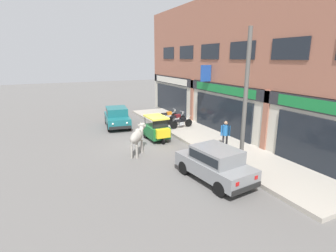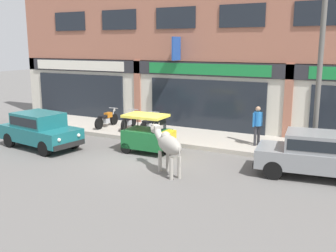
{
  "view_description": "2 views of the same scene",
  "coord_description": "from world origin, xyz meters",
  "px_view_note": "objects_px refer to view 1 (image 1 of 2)",
  "views": [
    {
      "loc": [
        13.88,
        -5.19,
        5.02
      ],
      "look_at": [
        0.86,
        1.0,
        1.26
      ],
      "focal_mm": 28.0,
      "sensor_mm": 36.0,
      "label": 1
    },
    {
      "loc": [
        7.03,
        -11.98,
        4.21
      ],
      "look_at": [
        0.23,
        1.0,
        1.15
      ],
      "focal_mm": 42.0,
      "sensor_mm": 36.0,
      "label": 2
    }
  ],
  "objects_px": {
    "motorcycle_1": "(176,119)",
    "pedestrian": "(225,132)",
    "auto_rickshaw": "(157,130)",
    "car_1": "(215,162)",
    "motorcycle_0": "(168,116)",
    "car_0": "(117,116)",
    "cow": "(137,137)",
    "motorcycle_2": "(181,122)",
    "utility_pole": "(245,102)"
  },
  "relations": [
    {
      "from": "car_0",
      "to": "motorcycle_1",
      "type": "relative_size",
      "value": 2.1
    },
    {
      "from": "motorcycle_0",
      "to": "cow",
      "type": "bearing_deg",
      "value": -37.93
    },
    {
      "from": "cow",
      "to": "auto_rickshaw",
      "type": "bearing_deg",
      "value": 133.99
    },
    {
      "from": "car_1",
      "to": "utility_pole",
      "type": "bearing_deg",
      "value": 97.85
    },
    {
      "from": "car_0",
      "to": "pedestrian",
      "type": "height_order",
      "value": "pedestrian"
    },
    {
      "from": "cow",
      "to": "pedestrian",
      "type": "height_order",
      "value": "pedestrian"
    },
    {
      "from": "auto_rickshaw",
      "to": "motorcycle_1",
      "type": "distance_m",
      "value": 3.83
    },
    {
      "from": "cow",
      "to": "pedestrian",
      "type": "xyz_separation_m",
      "value": [
        1.76,
        4.37,
        0.16
      ]
    },
    {
      "from": "car_0",
      "to": "motorcycle_0",
      "type": "xyz_separation_m",
      "value": [
        0.45,
        3.97,
        -0.25
      ]
    },
    {
      "from": "motorcycle_1",
      "to": "motorcycle_2",
      "type": "bearing_deg",
      "value": -9.8
    },
    {
      "from": "motorcycle_0",
      "to": "car_1",
      "type": "bearing_deg",
      "value": -14.37
    },
    {
      "from": "cow",
      "to": "motorcycle_2",
      "type": "height_order",
      "value": "cow"
    },
    {
      "from": "cow",
      "to": "car_0",
      "type": "distance_m",
      "value": 6.28
    },
    {
      "from": "motorcycle_1",
      "to": "pedestrian",
      "type": "bearing_deg",
      "value": -2.67
    },
    {
      "from": "motorcycle_0",
      "to": "motorcycle_1",
      "type": "xyz_separation_m",
      "value": [
        1.21,
        0.14,
        0.0
      ]
    },
    {
      "from": "cow",
      "to": "motorcycle_2",
      "type": "xyz_separation_m",
      "value": [
        -3.33,
        4.45,
        -0.44
      ]
    },
    {
      "from": "car_0",
      "to": "motorcycle_0",
      "type": "height_order",
      "value": "car_0"
    },
    {
      "from": "cow",
      "to": "motorcycle_1",
      "type": "relative_size",
      "value": 1.02
    },
    {
      "from": "cow",
      "to": "utility_pole",
      "type": "bearing_deg",
      "value": 40.92
    },
    {
      "from": "car_0",
      "to": "motorcycle_2",
      "type": "distance_m",
      "value": 4.87
    },
    {
      "from": "cow",
      "to": "car_1",
      "type": "distance_m",
      "value": 4.69
    },
    {
      "from": "pedestrian",
      "to": "utility_pole",
      "type": "height_order",
      "value": "utility_pole"
    },
    {
      "from": "utility_pole",
      "to": "motorcycle_2",
      "type": "bearing_deg",
      "value": 172.77
    },
    {
      "from": "auto_rickshaw",
      "to": "utility_pole",
      "type": "height_order",
      "value": "utility_pole"
    },
    {
      "from": "auto_rickshaw",
      "to": "utility_pole",
      "type": "relative_size",
      "value": 0.33
    },
    {
      "from": "cow",
      "to": "car_1",
      "type": "bearing_deg",
      "value": 24.45
    },
    {
      "from": "car_1",
      "to": "motorcycle_0",
      "type": "height_order",
      "value": "car_1"
    },
    {
      "from": "cow",
      "to": "car_0",
      "type": "relative_size",
      "value": 0.49
    },
    {
      "from": "car_0",
      "to": "motorcycle_1",
      "type": "height_order",
      "value": "car_0"
    },
    {
      "from": "cow",
      "to": "motorcycle_1",
      "type": "xyz_separation_m",
      "value": [
        -4.59,
        4.66,
        -0.44
      ]
    },
    {
      "from": "car_0",
      "to": "car_1",
      "type": "bearing_deg",
      "value": 7.51
    },
    {
      "from": "utility_pole",
      "to": "cow",
      "type": "bearing_deg",
      "value": -139.08
    },
    {
      "from": "auto_rickshaw",
      "to": "motorcycle_2",
      "type": "xyz_separation_m",
      "value": [
        -1.45,
        2.49,
        -0.09
      ]
    },
    {
      "from": "car_0",
      "to": "auto_rickshaw",
      "type": "distance_m",
      "value": 4.58
    },
    {
      "from": "car_1",
      "to": "pedestrian",
      "type": "height_order",
      "value": "pedestrian"
    },
    {
      "from": "auto_rickshaw",
      "to": "motorcycle_0",
      "type": "xyz_separation_m",
      "value": [
        -3.91,
        2.57,
        -0.09
      ]
    },
    {
      "from": "auto_rickshaw",
      "to": "motorcycle_2",
      "type": "distance_m",
      "value": 2.88
    },
    {
      "from": "cow",
      "to": "auto_rickshaw",
      "type": "relative_size",
      "value": 0.91
    },
    {
      "from": "motorcycle_1",
      "to": "pedestrian",
      "type": "relative_size",
      "value": 1.12
    },
    {
      "from": "motorcycle_0",
      "to": "motorcycle_2",
      "type": "relative_size",
      "value": 1.0
    },
    {
      "from": "auto_rickshaw",
      "to": "motorcycle_1",
      "type": "height_order",
      "value": "auto_rickshaw"
    },
    {
      "from": "motorcycle_0",
      "to": "motorcycle_2",
      "type": "xyz_separation_m",
      "value": [
        2.47,
        -0.07,
        0.0
      ]
    },
    {
      "from": "cow",
      "to": "motorcycle_1",
      "type": "height_order",
      "value": "cow"
    },
    {
      "from": "car_0",
      "to": "utility_pole",
      "type": "xyz_separation_m",
      "value": [
        10.3,
        2.96,
        2.4
      ]
    },
    {
      "from": "car_1",
      "to": "auto_rickshaw",
      "type": "bearing_deg",
      "value": 179.87
    },
    {
      "from": "cow",
      "to": "car_1",
      "type": "xyz_separation_m",
      "value": [
        4.27,
        1.94,
        -0.19
      ]
    },
    {
      "from": "pedestrian",
      "to": "motorcycle_0",
      "type": "bearing_deg",
      "value": 178.85
    },
    {
      "from": "motorcycle_2",
      "to": "pedestrian",
      "type": "relative_size",
      "value": 1.13
    },
    {
      "from": "cow",
      "to": "utility_pole",
      "type": "distance_m",
      "value": 5.8
    },
    {
      "from": "motorcycle_2",
      "to": "car_1",
      "type": "bearing_deg",
      "value": -18.25
    }
  ]
}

